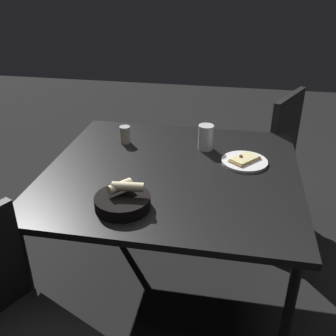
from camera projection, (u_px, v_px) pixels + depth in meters
name	position (u px, v px, depth m)	size (l,w,h in m)	color
ground	(171.00, 285.00, 2.18)	(8.00, 8.00, 0.00)	black
dining_table	(172.00, 180.00, 1.86)	(1.18, 1.11, 0.73)	black
pizza_plate	(244.00, 161.00, 1.90)	(0.22, 0.22, 0.04)	white
bread_basket	(122.00, 200.00, 1.54)	(0.22, 0.22, 0.11)	black
beer_glass	(206.00, 139.00, 2.02)	(0.08, 0.08, 0.13)	silver
pepper_shaker	(125.00, 136.00, 2.10)	(0.06, 0.06, 0.09)	#BFB299
chair_near	(265.00, 150.00, 2.55)	(0.59, 0.59, 0.91)	#2B2B2B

